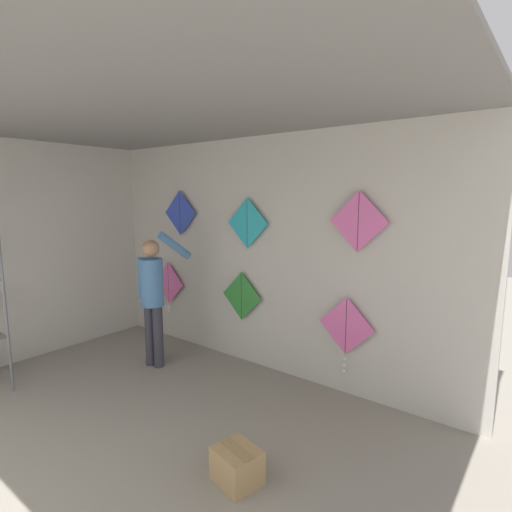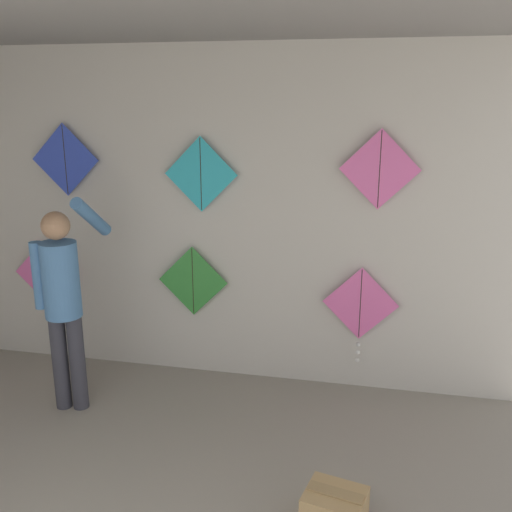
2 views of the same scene
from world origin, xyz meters
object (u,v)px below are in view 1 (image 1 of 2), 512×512
kite_2 (346,329)px  kite_3 (180,213)px  cardboard_box (237,465)px  kite_0 (169,284)px  kite_4 (247,223)px  shopkeeper (153,291)px  kite_5 (358,222)px  kite_1 (241,296)px

kite_2 → kite_3: kite_3 is taller
cardboard_box → kite_2: bearing=88.2°
kite_0 → kite_4: size_ratio=1.22×
cardboard_box → kite_4: kite_4 is taller
kite_3 → kite_4: 1.20m
shopkeeper → kite_5: bearing=9.6°
kite_0 → kite_2: kite_0 is taller
kite_0 → cardboard_box: bearing=-31.5°
shopkeeper → kite_0: size_ratio=2.25×
kite_2 → cardboard_box: bearing=-91.8°
kite_1 → kite_2: kite_1 is taller
cardboard_box → kite_4: size_ratio=0.62×
kite_2 → kite_5: (0.09, 0.00, 1.12)m
kite_0 → kite_3: bearing=0.1°
kite_1 → kite_3: kite_3 is taller
kite_0 → kite_2: (2.82, -0.00, -0.09)m
kite_1 → kite_4: 0.92m
shopkeeper → kite_2: (2.20, 0.75, -0.22)m
shopkeeper → kite_2: shopkeeper is taller
kite_1 → kite_2: (1.42, -0.00, -0.13)m
kite_0 → kite_4: kite_4 is taller
kite_1 → kite_2: size_ratio=0.75×
kite_0 → kite_4: bearing=0.0°
kite_4 → shopkeeper: bearing=-139.5°
kite_0 → kite_3: kite_3 is taller
kite_1 → kite_4: (0.10, 0.00, 0.92)m
kite_2 → kite_4: bearing=180.0°
cardboard_box → kite_3: size_ratio=0.62×
kite_4 → kite_1: bearing=180.0°
kite_2 → kite_5: size_ratio=1.34×
shopkeeper → kite_0: shopkeeper is taller
kite_3 → kite_2: bearing=-0.0°
shopkeeper → kite_1: bearing=35.3°
cardboard_box → kite_5: size_ratio=0.62×
shopkeeper → kite_5: kite_5 is taller
kite_1 → kite_2: bearing=-0.0°
kite_4 → kite_5: size_ratio=1.00×
kite_1 → kite_0: bearing=-180.0°
kite_3 → kite_5: size_ratio=1.00×
shopkeeper → kite_3: (-0.32, 0.75, 0.92)m
kite_3 → kite_4: (1.20, 0.00, -0.09)m
kite_3 → cardboard_box: bearing=-34.4°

